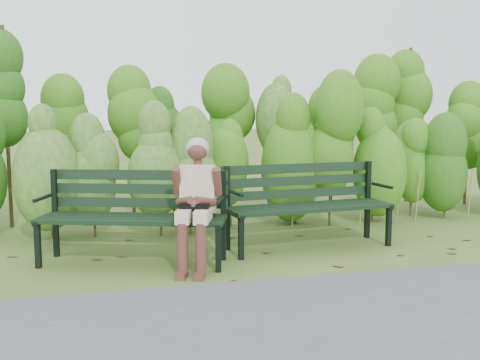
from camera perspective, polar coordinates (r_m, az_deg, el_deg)
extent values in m
plane|color=#45561F|center=(5.99, 0.86, -7.54)|extent=(80.00, 80.00, 0.00)
cube|color=#474749|center=(4.01, 9.62, -15.03)|extent=(60.00, 2.50, 0.01)
cylinder|color=#47381E|center=(6.99, -19.33, -2.47)|extent=(0.03, 0.03, 0.80)
ellipsoid|color=#427319|center=(6.92, -19.54, 2.76)|extent=(0.64, 0.64, 1.44)
cylinder|color=#47381E|center=(6.97, -14.31, -2.32)|extent=(0.03, 0.03, 0.80)
ellipsoid|color=#427319|center=(6.90, -14.47, 2.93)|extent=(0.64, 0.64, 1.44)
cylinder|color=#47381E|center=(7.00, -9.29, -2.16)|extent=(0.03, 0.03, 0.80)
ellipsoid|color=#427319|center=(6.93, -9.39, 3.08)|extent=(0.64, 0.64, 1.44)
cylinder|color=#47381E|center=(7.08, -4.35, -1.98)|extent=(0.03, 0.03, 0.80)
ellipsoid|color=#427319|center=(7.01, -4.40, 3.19)|extent=(0.64, 0.64, 1.44)
cylinder|color=#47381E|center=(7.21, 0.43, -1.79)|extent=(0.03, 0.03, 0.80)
ellipsoid|color=#427319|center=(7.14, 0.44, 3.29)|extent=(0.64, 0.64, 1.44)
cylinder|color=#47381E|center=(7.40, 5.02, -1.60)|extent=(0.03, 0.03, 0.80)
ellipsoid|color=#427319|center=(7.33, 5.07, 3.35)|extent=(0.64, 0.64, 1.44)
cylinder|color=#47381E|center=(7.62, 9.35, -1.41)|extent=(0.03, 0.03, 0.80)
ellipsoid|color=#427319|center=(7.56, 9.45, 3.40)|extent=(0.64, 0.64, 1.44)
cylinder|color=#47381E|center=(7.89, 13.41, -1.22)|extent=(0.03, 0.03, 0.80)
ellipsoid|color=#427319|center=(7.83, 13.55, 3.42)|extent=(0.64, 0.64, 1.44)
cylinder|color=#47381E|center=(8.19, 17.19, -1.05)|extent=(0.03, 0.03, 0.80)
ellipsoid|color=#427319|center=(8.13, 17.35, 3.42)|extent=(0.64, 0.64, 1.44)
cylinder|color=#47381E|center=(8.53, 20.68, -0.88)|extent=(0.03, 0.03, 0.80)
ellipsoid|color=#427319|center=(8.47, 20.87, 3.41)|extent=(0.64, 0.64, 1.44)
cylinder|color=#47381E|center=(8.02, -22.71, -0.37)|extent=(0.04, 0.04, 1.10)
ellipsoid|color=#275816|center=(7.96, -23.01, 5.93)|extent=(0.70, 0.70, 1.98)
cylinder|color=#47381E|center=(7.95, -17.22, -0.20)|extent=(0.04, 0.04, 1.10)
ellipsoid|color=#275816|center=(7.89, -17.45, 6.15)|extent=(0.70, 0.70, 1.98)
cylinder|color=#47381E|center=(7.95, -11.68, -0.03)|extent=(0.04, 0.04, 1.10)
ellipsoid|color=#275816|center=(7.89, -11.84, 6.33)|extent=(0.70, 0.70, 1.98)
cylinder|color=#47381E|center=(8.02, -6.20, 0.14)|extent=(0.04, 0.04, 1.10)
ellipsoid|color=#275816|center=(7.97, -6.29, 6.44)|extent=(0.70, 0.70, 1.98)
cylinder|color=#47381E|center=(8.17, -0.87, 0.31)|extent=(0.04, 0.04, 1.10)
ellipsoid|color=#275816|center=(8.12, -0.88, 6.49)|extent=(0.70, 0.70, 1.98)
cylinder|color=#47381E|center=(8.39, 4.23, 0.46)|extent=(0.04, 0.04, 1.10)
ellipsoid|color=#275816|center=(8.33, 4.29, 6.48)|extent=(0.70, 0.70, 1.98)
cylinder|color=#47381E|center=(8.67, 9.04, 0.61)|extent=(0.04, 0.04, 1.10)
ellipsoid|color=#275816|center=(8.61, 9.15, 6.43)|extent=(0.70, 0.70, 1.98)
cylinder|color=#47381E|center=(9.00, 13.52, 0.73)|extent=(0.04, 0.04, 1.10)
ellipsoid|color=#275816|center=(8.95, 13.68, 6.34)|extent=(0.70, 0.70, 1.98)
cylinder|color=#47381E|center=(9.39, 17.66, 0.85)|extent=(0.04, 0.04, 1.10)
ellipsoid|color=#275816|center=(9.34, 17.86, 6.22)|extent=(0.70, 0.70, 1.98)
cylinder|color=#47381E|center=(9.82, 21.45, 0.95)|extent=(0.04, 0.04, 1.10)
ellipsoid|color=#275816|center=(9.77, 21.68, 6.09)|extent=(0.70, 0.70, 1.98)
cube|color=brown|center=(5.49, -9.53, -8.96)|extent=(0.07, 0.09, 0.01)
cube|color=brown|center=(5.36, -20.80, -9.71)|extent=(0.11, 0.11, 0.01)
cube|color=brown|center=(6.30, -22.13, -7.31)|extent=(0.11, 0.11, 0.01)
cube|color=brown|center=(7.62, 22.23, -4.87)|extent=(0.11, 0.11, 0.01)
cube|color=brown|center=(6.41, 16.69, -6.84)|extent=(0.11, 0.11, 0.01)
cube|color=brown|center=(7.08, 11.58, -5.37)|extent=(0.09, 0.10, 0.01)
cube|color=brown|center=(5.04, -5.79, -10.34)|extent=(0.11, 0.10, 0.01)
cube|color=brown|center=(5.57, -9.36, -8.73)|extent=(0.08, 0.10, 0.01)
cube|color=brown|center=(6.90, 9.34, -5.65)|extent=(0.11, 0.11, 0.01)
cube|color=brown|center=(6.59, 23.17, -6.74)|extent=(0.11, 0.11, 0.01)
cube|color=brown|center=(5.33, -1.31, -9.35)|extent=(0.09, 0.07, 0.01)
cube|color=brown|center=(5.44, 14.63, -9.25)|extent=(0.11, 0.11, 0.01)
cube|color=brown|center=(6.09, -8.30, -7.33)|extent=(0.10, 0.08, 0.01)
cube|color=brown|center=(6.88, 4.68, -5.62)|extent=(0.10, 0.11, 0.01)
cube|color=brown|center=(4.87, -17.49, -11.26)|extent=(0.11, 0.10, 0.01)
cube|color=brown|center=(5.22, 7.12, -9.76)|extent=(0.11, 0.11, 0.01)
cube|color=brown|center=(6.22, 6.05, -6.98)|extent=(0.11, 0.10, 0.01)
cube|color=brown|center=(5.82, 4.95, -7.95)|extent=(0.10, 0.08, 0.01)
cube|color=brown|center=(6.16, -6.44, -7.15)|extent=(0.11, 0.11, 0.01)
cube|color=brown|center=(6.27, 7.07, -6.90)|extent=(0.11, 0.11, 0.01)
cube|color=brown|center=(5.56, -13.95, -8.86)|extent=(0.11, 0.11, 0.01)
cube|color=brown|center=(6.44, 19.73, -6.88)|extent=(0.11, 0.10, 0.01)
cube|color=brown|center=(6.43, 5.08, -6.53)|extent=(0.08, 0.09, 0.01)
cube|color=black|center=(5.42, -11.44, -4.26)|extent=(1.76, 0.71, 0.04)
cube|color=black|center=(5.54, -11.08, -4.01)|extent=(1.76, 0.71, 0.04)
cube|color=black|center=(5.66, -10.74, -3.77)|extent=(1.76, 0.71, 0.04)
cube|color=black|center=(5.78, -10.41, -3.53)|extent=(1.76, 0.71, 0.04)
cube|color=black|center=(5.85, -10.20, -2.29)|extent=(1.75, 0.66, 0.11)
cube|color=black|center=(5.85, -10.19, -0.89)|extent=(1.75, 0.66, 0.11)
cube|color=black|center=(5.84, -10.18, 0.51)|extent=(1.75, 0.66, 0.11)
cube|color=black|center=(5.76, -19.86, -6.21)|extent=(0.06, 0.06, 0.46)
cube|color=black|center=(6.11, -18.26, -3.22)|extent=(0.06, 0.06, 0.91)
cube|color=black|center=(5.90, -19.13, -3.81)|extent=(0.22, 0.50, 0.04)
cylinder|color=black|center=(5.82, -19.42, -1.73)|extent=(0.16, 0.37, 0.04)
cube|color=black|center=(5.29, -2.22, -6.95)|extent=(0.06, 0.06, 0.46)
cube|color=black|center=(5.67, -1.71, -3.64)|extent=(0.06, 0.06, 0.91)
cube|color=black|center=(5.44, -1.97, -4.30)|extent=(0.22, 0.50, 0.04)
cylinder|color=black|center=(5.35, -2.05, -2.06)|extent=(0.16, 0.37, 0.04)
cube|color=black|center=(6.03, 7.96, -3.03)|extent=(1.84, 0.27, 0.04)
cube|color=black|center=(6.14, 7.41, -2.84)|extent=(1.84, 0.27, 0.04)
cube|color=black|center=(6.25, 6.87, -2.65)|extent=(1.84, 0.27, 0.04)
cube|color=black|center=(6.37, 6.36, -2.47)|extent=(1.84, 0.27, 0.04)
cube|color=black|center=(6.43, 6.00, -1.35)|extent=(1.84, 0.22, 0.11)
cube|color=black|center=(6.43, 5.96, -0.07)|extent=(1.84, 0.22, 0.11)
cube|color=black|center=(6.43, 5.92, 1.21)|extent=(1.84, 0.22, 0.11)
cube|color=black|center=(5.72, 0.10, -5.87)|extent=(0.06, 0.06, 0.46)
cube|color=black|center=(6.08, -1.30, -2.88)|extent=(0.06, 0.06, 0.92)
cube|color=black|center=(5.86, -0.57, -3.45)|extent=(0.10, 0.51, 0.04)
cylinder|color=black|center=(5.78, -0.41, -1.35)|extent=(0.07, 0.39, 0.04)
cube|color=black|center=(6.51, 14.87, -4.51)|extent=(0.06, 0.06, 0.46)
cube|color=black|center=(6.83, 12.84, -1.96)|extent=(0.06, 0.06, 0.92)
cube|color=black|center=(6.64, 13.93, -2.42)|extent=(0.10, 0.51, 0.04)
cylinder|color=black|center=(6.57, 14.23, -0.55)|extent=(0.07, 0.39, 0.04)
cube|color=beige|center=(5.28, -5.57, -3.54)|extent=(0.25, 0.41, 0.12)
cube|color=beige|center=(5.25, -3.77, -3.58)|extent=(0.25, 0.41, 0.12)
cylinder|color=#542D23|center=(5.19, -5.84, -7.05)|extent=(0.13, 0.13, 0.49)
cylinder|color=#542D23|center=(5.16, -4.00, -7.11)|extent=(0.13, 0.13, 0.49)
cube|color=#542D23|center=(5.17, -5.96, -9.61)|extent=(0.14, 0.20, 0.06)
cube|color=#542D23|center=(5.15, -4.10, -9.68)|extent=(0.14, 0.20, 0.06)
cube|color=beige|center=(5.47, -4.28, -0.87)|extent=(0.39, 0.33, 0.48)
cylinder|color=#542D23|center=(5.43, -4.33, 1.73)|extent=(0.08, 0.08, 0.09)
sphere|color=#542D23|center=(5.41, -4.36, 3.00)|extent=(0.20, 0.20, 0.20)
ellipsoid|color=gray|center=(5.43, -4.32, 3.26)|extent=(0.23, 0.21, 0.20)
cylinder|color=#542D23|center=(5.42, -6.45, -0.13)|extent=(0.14, 0.21, 0.29)
cylinder|color=#542D23|center=(5.36, -2.34, -0.17)|extent=(0.14, 0.21, 0.29)
cylinder|color=#542D23|center=(5.31, -5.63, -2.15)|extent=(0.15, 0.26, 0.12)
cylinder|color=#542D23|center=(5.28, -3.54, -2.18)|extent=(0.25, 0.20, 0.12)
sphere|color=#542D23|center=(5.24, -4.69, -2.46)|extent=(0.10, 0.10, 0.10)
cube|color=black|center=(5.26, -4.66, -3.14)|extent=(0.30, 0.20, 0.15)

